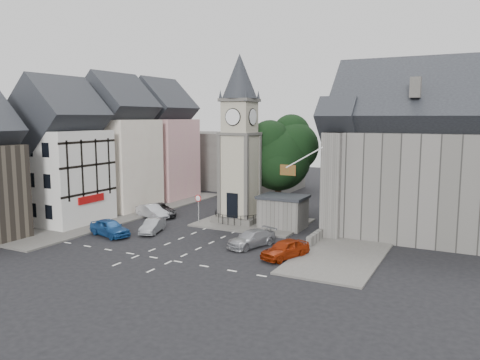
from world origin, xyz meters
The scene contains 23 objects.
ground centered at (0.00, 0.00, 0.00)m, with size 120.00×120.00×0.00m, color black.
pavement_west centered at (-12.50, 6.00, 0.07)m, with size 6.00×30.00×0.14m, color #595651.
pavement_east centered at (12.00, 8.00, 0.07)m, with size 6.00×26.00×0.14m, color #595651.
central_island centered at (1.50, 8.00, 0.08)m, with size 10.00×8.00×0.16m, color #595651.
road_markings centered at (0.00, -5.50, 0.01)m, with size 20.00×8.00×0.01m, color silver.
clock_tower centered at (0.00, 7.99, 8.12)m, with size 4.86×4.86×16.25m.
stone_shelter centered at (4.80, 7.50, 1.55)m, with size 4.30×3.30×3.08m.
town_tree centered at (2.00, 13.00, 6.97)m, with size 7.20×7.20×10.80m.
warning_sign_post centered at (-3.20, 5.43, 2.03)m, with size 0.70×0.19×2.85m.
terrace_pink centered at (-15.50, 16.00, 6.58)m, with size 8.10×7.60×12.80m.
terrace_cream centered at (-15.50, 8.00, 6.58)m, with size 8.10×7.60×12.80m.
terrace_tudor centered at (-15.50, 0.00, 6.19)m, with size 8.10×7.60×12.00m.
backdrop_west centered at (-12.00, 28.00, 4.00)m, with size 20.00×10.00×8.00m, color #4C4944.
east_building centered at (15.59, 11.00, 6.26)m, with size 14.40×11.40×12.60m.
east_boundary_wall centered at (9.20, 10.00, 0.45)m, with size 0.40×16.00×0.90m, color #605E58.
flagpole centered at (8.00, 4.00, 7.00)m, with size 3.68×0.10×2.74m.
car_west_blue centered at (-7.50, -2.16, 0.74)m, with size 1.75×4.35×1.48m, color navy.
car_west_silver centered at (-8.75, 5.37, 0.70)m, with size 1.47×4.22×1.39m, color #B1B3BA.
car_west_grey centered at (-8.57, 6.56, 0.66)m, with size 2.20×4.77×1.33m, color #2A2A2C.
car_island_silver centered at (-4.91, 0.50, 0.61)m, with size 1.29×3.69×1.22m, color #93979B.
car_island_east centered at (4.94, 0.50, 0.65)m, with size 1.82×4.48×1.30m, color #9A9CA2.
car_east_red centered at (8.50, -1.16, 0.69)m, with size 1.64×4.08×1.39m, color maroon.
pedestrian centered at (11.50, 8.76, 0.86)m, with size 0.62×0.41×1.71m, color #B8B098.
Camera 1 is at (20.81, -32.29, 10.31)m, focal length 35.00 mm.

